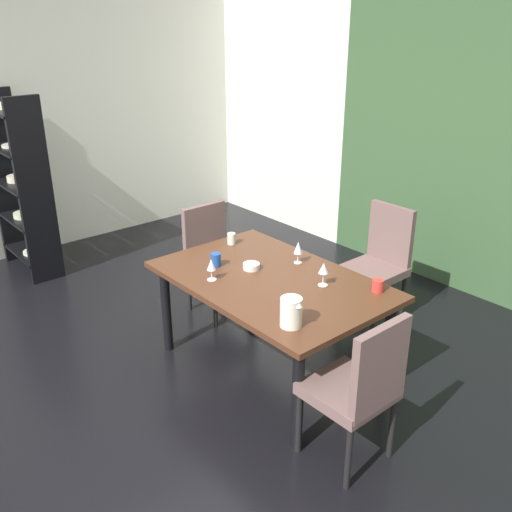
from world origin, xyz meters
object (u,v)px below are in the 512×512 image
Objects in this scene: dining_table at (271,289)px; cup_corner at (231,239)px; chair_left_far at (213,253)px; pitcher_north at (291,312)px; chair_head_far at (380,259)px; cup_center at (378,286)px; wine_glass_near_window at (211,265)px; cup_rear at (216,260)px; serving_bowl_near_shelf at (251,266)px; chair_right_near at (360,385)px; wine_glass_west at (324,269)px; wine_glass_left at (298,248)px; display_shelf at (21,185)px.

cup_corner reaches higher than dining_table.
chair_left_far is 0.44m from cup_corner.
cup_corner is at bearing 156.79° from pitcher_north.
chair_head_far reaches higher than cup_center.
chair_head_far is 1.59m from wine_glass_near_window.
cup_corner is (0.35, -0.07, 0.26)m from chair_left_far.
cup_center is (0.85, 0.72, -0.07)m from wine_glass_near_window.
chair_left_far is at bearing 159.20° from pitcher_north.
chair_left_far is at bearing 145.38° from cup_rear.
chair_head_far reaches higher than serving_bowl_near_shelf.
cup_rear is (-1.01, -0.56, 0.01)m from cup_center.
chair_right_near is 1.04× the size of chair_left_far.
chair_left_far is at bearing 165.92° from dining_table.
cup_center is at bearing 32.73° from chair_right_near.
wine_glass_left is (-0.37, 0.13, -0.00)m from wine_glass_west.
chair_right_near is 1.31m from wine_glass_near_window.
pitcher_north is at bearing -64.97° from wine_glass_west.
wine_glass_left is 0.60m from cup_rear.
cup_corner is at bearing 20.27° from display_shelf.
wine_glass_near_window is at bearing 6.81° from display_shelf.
chair_head_far is at bearing 56.84° from cup_corner.
cup_corner is at bearing -167.05° from wine_glass_left.
cup_corner is 1.34m from pitcher_north.
serving_bowl_near_shelf is at bearing -159.19° from wine_glass_west.
chair_head_far is at bearing 34.75° from chair_right_near.
dining_table is 0.46m from cup_rear.
serving_bowl_near_shelf is (-0.20, -0.00, 0.10)m from dining_table.
cup_corner is (-1.69, 0.44, 0.25)m from chair_right_near.
wine_glass_left reaches higher than cup_corner.
wine_glass_near_window is 0.80m from pitcher_north.
display_shelf is at bearing -64.56° from chair_left_far.
pitcher_north is at bearing -31.61° from dining_table.
wine_glass_left is 0.62m from cup_corner.
chair_right_near is 10.69× the size of cup_corner.
wine_glass_near_window is (-1.27, -0.07, 0.31)m from chair_right_near.
dining_table is at bearing 12.48° from display_shelf.
chair_head_far reaches higher than cup_rear.
pitcher_north is (0.62, -0.67, -0.02)m from wine_glass_left.
dining_table is at bearing -78.37° from wine_glass_left.
display_shelf is (-3.93, -0.39, 0.35)m from chair_right_near.
cup_rear is at bearing -142.35° from serving_bowl_near_shelf.
chair_right_near reaches higher than serving_bowl_near_shelf.
display_shelf reaches higher than chair_left_far.
dining_table is 1.06m from chair_left_far.
wine_glass_near_window reaches higher than dining_table.
display_shelf is 21.00× the size of cup_center.
wine_glass_left reaches higher than serving_bowl_near_shelf.
cup_corner is (-0.43, 0.51, -0.06)m from wine_glass_near_window.
pitcher_north is (3.47, 0.30, -0.05)m from display_shelf.
wine_glass_near_window reaches higher than serving_bowl_near_shelf.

